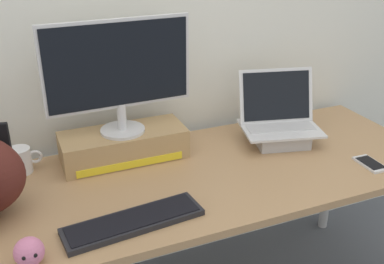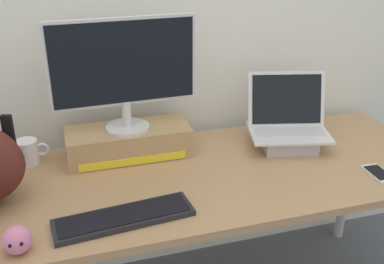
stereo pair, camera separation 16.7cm
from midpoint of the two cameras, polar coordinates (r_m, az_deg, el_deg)
back_wall at (r=2.02m, az=-7.85°, el=15.42°), size 7.00×0.10×2.60m
desk at (r=1.81m, az=-2.65°, el=-7.07°), size 2.04×0.74×0.73m
toner_box_yellow at (r=1.90m, az=-11.01°, el=-1.65°), size 0.50×0.21×0.12m
desktop_monitor at (r=1.79m, az=-11.80°, el=7.33°), size 0.58×0.18×0.45m
open_laptop at (r=2.04m, az=8.54°, el=0.47°), size 0.38×0.32×0.30m
external_keyboard at (r=1.52m, az=-10.49°, el=-10.99°), size 0.47×0.17×0.02m
coffee_mug at (r=1.92m, az=-22.96°, el=-3.35°), size 0.13×0.09×0.10m
cell_phone at (r=1.95m, az=19.09°, el=-3.82°), size 0.08×0.14×0.01m
plush_toy at (r=1.44m, az=-22.93°, el=-13.72°), size 0.09×0.09×0.09m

